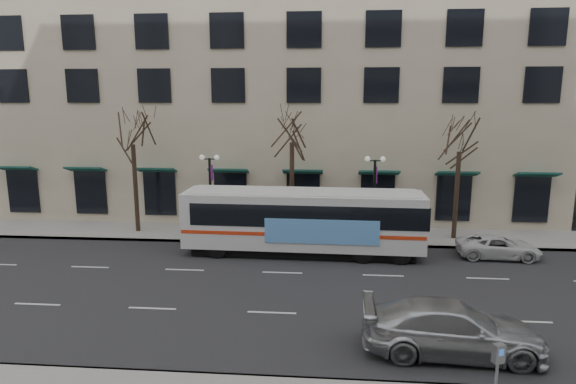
# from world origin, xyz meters

# --- Properties ---
(ground) EXTENTS (160.00, 160.00, 0.00)m
(ground) POSITION_xyz_m (0.00, 0.00, 0.00)
(ground) COLOR black
(ground) RESTS_ON ground
(sidewalk_far) EXTENTS (80.00, 4.00, 0.15)m
(sidewalk_far) POSITION_xyz_m (5.00, 9.00, 0.07)
(sidewalk_far) COLOR gray
(sidewalk_far) RESTS_ON ground
(building_hotel) EXTENTS (40.00, 20.00, 24.00)m
(building_hotel) POSITION_xyz_m (-2.00, 21.00, 12.00)
(building_hotel) COLOR tan
(building_hotel) RESTS_ON ground
(tree_far_left) EXTENTS (3.60, 3.60, 8.34)m
(tree_far_left) POSITION_xyz_m (-10.00, 8.80, 6.70)
(tree_far_left) COLOR black
(tree_far_left) RESTS_ON ground
(tree_far_mid) EXTENTS (3.60, 3.60, 8.55)m
(tree_far_mid) POSITION_xyz_m (0.00, 8.80, 6.91)
(tree_far_mid) COLOR black
(tree_far_mid) RESTS_ON ground
(tree_far_right) EXTENTS (3.60, 3.60, 8.06)m
(tree_far_right) POSITION_xyz_m (10.00, 8.80, 6.42)
(tree_far_right) COLOR black
(tree_far_right) RESTS_ON ground
(lamp_post_left) EXTENTS (1.22, 0.45, 5.21)m
(lamp_post_left) POSITION_xyz_m (-4.99, 8.20, 2.94)
(lamp_post_left) COLOR black
(lamp_post_left) RESTS_ON ground
(lamp_post_right) EXTENTS (1.22, 0.45, 5.21)m
(lamp_post_right) POSITION_xyz_m (5.01, 8.20, 2.94)
(lamp_post_right) COLOR black
(lamp_post_right) RESTS_ON ground
(city_bus) EXTENTS (13.29, 3.21, 3.59)m
(city_bus) POSITION_xyz_m (0.96, 5.44, 1.96)
(city_bus) COLOR silver
(city_bus) RESTS_ON ground
(silver_car) EXTENTS (6.18, 2.70, 1.77)m
(silver_car) POSITION_xyz_m (6.49, -4.89, 0.88)
(silver_car) COLOR #B8BCC1
(silver_car) RESTS_ON ground
(white_pickup) EXTENTS (4.46, 2.20, 1.22)m
(white_pickup) POSITION_xyz_m (11.57, 5.62, 0.61)
(white_pickup) COLOR silver
(white_pickup) RESTS_ON ground
(pay_station) EXTENTS (0.37, 0.31, 1.48)m
(pay_station) POSITION_xyz_m (7.16, -7.30, 1.22)
(pay_station) COLOR slate
(pay_station) RESTS_ON sidewalk_near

